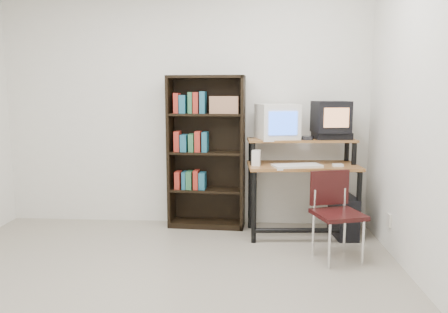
# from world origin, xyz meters

# --- Properties ---
(floor) EXTENTS (4.00, 4.00, 0.01)m
(floor) POSITION_xyz_m (0.00, 0.00, -0.01)
(floor) COLOR #A39987
(floor) RESTS_ON ground
(back_wall) EXTENTS (4.00, 0.01, 2.60)m
(back_wall) POSITION_xyz_m (0.00, 2.00, 1.30)
(back_wall) COLOR white
(back_wall) RESTS_ON floor
(computer_desk) EXTENTS (1.13, 0.62, 0.98)m
(computer_desk) POSITION_xyz_m (1.25, 1.62, 0.68)
(computer_desk) COLOR brown
(computer_desk) RESTS_ON floor
(crt_monitor) EXTENTS (0.47, 0.47, 0.37)m
(crt_monitor) POSITION_xyz_m (0.99, 1.73, 1.15)
(crt_monitor) COLOR silver
(crt_monitor) RESTS_ON computer_desk
(vcr) EXTENTS (0.39, 0.30, 0.08)m
(vcr) POSITION_xyz_m (1.55, 1.73, 1.01)
(vcr) COLOR black
(vcr) RESTS_ON computer_desk
(crt_tv) EXTENTS (0.38, 0.38, 0.32)m
(crt_tv) POSITION_xyz_m (1.54, 1.72, 1.21)
(crt_tv) COLOR black
(crt_tv) RESTS_ON vcr
(cd_spindle) EXTENTS (0.14, 0.14, 0.05)m
(cd_spindle) POSITION_xyz_m (1.29, 1.63, 0.99)
(cd_spindle) COLOR #26262B
(cd_spindle) RESTS_ON computer_desk
(keyboard) EXTENTS (0.51, 0.32, 0.03)m
(keyboard) POSITION_xyz_m (1.18, 1.46, 0.74)
(keyboard) COLOR silver
(keyboard) RESTS_ON computer_desk
(mousepad) EXTENTS (0.25, 0.21, 0.01)m
(mousepad) POSITION_xyz_m (1.57, 1.51, 0.72)
(mousepad) COLOR black
(mousepad) RESTS_ON computer_desk
(mouse) EXTENTS (0.11, 0.07, 0.03)m
(mouse) POSITION_xyz_m (1.58, 1.50, 0.74)
(mouse) COLOR white
(mouse) RESTS_ON mousepad
(desk_speaker) EXTENTS (0.09, 0.09, 0.17)m
(desk_speaker) POSITION_xyz_m (0.78, 1.50, 0.80)
(desk_speaker) COLOR silver
(desk_speaker) RESTS_ON computer_desk
(pc_tower) EXTENTS (0.24, 0.47, 0.42)m
(pc_tower) POSITION_xyz_m (1.67, 1.59, 0.21)
(pc_tower) COLOR black
(pc_tower) RESTS_ON floor
(school_chair) EXTENTS (0.48, 0.48, 0.77)m
(school_chair) POSITION_xyz_m (1.46, 0.98, 0.47)
(school_chair) COLOR black
(school_chair) RESTS_ON floor
(bookshelf) EXTENTS (0.83, 0.32, 1.63)m
(bookshelf) POSITION_xyz_m (0.25, 1.85, 0.84)
(bookshelf) COLOR black
(bookshelf) RESTS_ON floor
(wall_outlet) EXTENTS (0.02, 0.08, 0.12)m
(wall_outlet) POSITION_xyz_m (1.99, 1.15, 0.30)
(wall_outlet) COLOR beige
(wall_outlet) RESTS_ON right_wall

